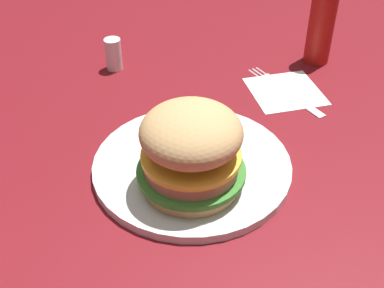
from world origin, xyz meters
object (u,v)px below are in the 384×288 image
at_px(plate, 192,166).
at_px(ketchup_bottle, 321,27).
at_px(sandwich, 191,149).
at_px(fork, 285,89).
at_px(fries_pile, 200,133).
at_px(napkin, 285,91).
at_px(salt_shaker, 113,54).

height_order(plate, ketchup_bottle, ketchup_bottle).
xyz_separation_m(sandwich, fork, (-0.21, -0.18, -0.06)).
height_order(fries_pile, fork, fries_pile).
distance_m(fork, ketchup_bottle, 0.14).
bearing_deg(sandwich, fries_pile, -113.50).
distance_m(fries_pile, fork, 0.20).
bearing_deg(fork, fries_pile, 27.38).
relative_size(sandwich, fork, 0.78).
xyz_separation_m(napkin, fork, (0.00, -0.00, 0.00)).
relative_size(ketchup_bottle, salt_shaker, 2.32).
bearing_deg(napkin, ketchup_bottle, -140.32).
relative_size(napkin, ketchup_bottle, 0.86).
relative_size(napkin, salt_shaker, 2.00).
height_order(fork, salt_shaker, salt_shaker).
bearing_deg(ketchup_bottle, salt_shaker, -12.31).
xyz_separation_m(sandwich, napkin, (-0.21, -0.18, -0.07)).
height_order(plate, fork, plate).
bearing_deg(salt_shaker, napkin, 148.24).
bearing_deg(fork, napkin, 105.25).
distance_m(sandwich, fork, 0.29).
bearing_deg(fork, sandwich, 40.35).
relative_size(plate, fork, 1.51).
relative_size(sandwich, ketchup_bottle, 1.05).
bearing_deg(fries_pile, salt_shaker, -72.37).
distance_m(plate, ketchup_bottle, 0.37).
xyz_separation_m(sandwich, fries_pile, (-0.04, -0.09, -0.05)).
relative_size(fries_pile, napkin, 0.88).
height_order(fries_pile, napkin, fries_pile).
relative_size(fork, salt_shaker, 3.11).
height_order(ketchup_bottle, salt_shaker, ketchup_bottle).
bearing_deg(napkin, fork, -74.75).
relative_size(fries_pile, ketchup_bottle, 0.75).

